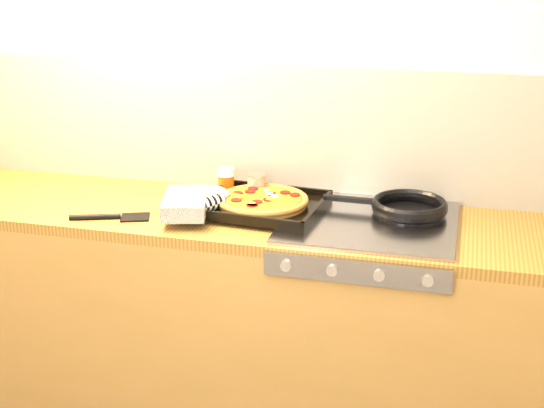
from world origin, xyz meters
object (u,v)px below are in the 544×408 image
(frying_pan, at_px, (408,208))
(juice_glass, at_px, (226,182))
(tomato_can, at_px, (257,187))
(pizza_on_tray, at_px, (242,202))

(frying_pan, distance_m, juice_glass, 0.71)
(tomato_can, relative_size, juice_glass, 0.91)
(frying_pan, height_order, juice_glass, juice_glass)
(tomato_can, height_order, juice_glass, juice_glass)
(juice_glass, bearing_deg, tomato_can, -4.82)
(pizza_on_tray, distance_m, tomato_can, 0.17)
(pizza_on_tray, xyz_separation_m, tomato_can, (0.01, 0.17, 0.00))
(frying_pan, xyz_separation_m, tomato_can, (-0.58, 0.06, 0.01))
(pizza_on_tray, bearing_deg, tomato_can, 87.66)
(pizza_on_tray, relative_size, juice_glass, 5.28)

